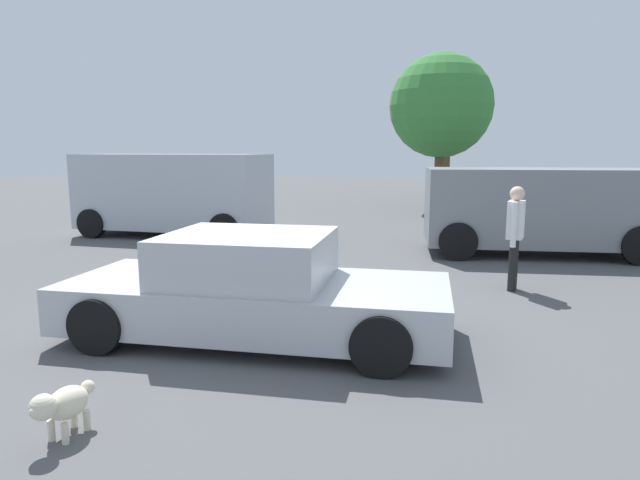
# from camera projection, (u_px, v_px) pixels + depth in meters

# --- Properties ---
(ground_plane) EXTENTS (80.00, 80.00, 0.00)m
(ground_plane) POSITION_uv_depth(u_px,v_px,m) (240.00, 330.00, 6.90)
(ground_plane) COLOR #515154
(sedan_foreground) EXTENTS (4.84, 2.69, 1.28)m
(sedan_foreground) POSITION_uv_depth(u_px,v_px,m) (254.00, 290.00, 6.58)
(sedan_foreground) COLOR #B7BABF
(sedan_foreground) RESTS_ON ground_plane
(dog) EXTENTS (0.27, 0.62, 0.45)m
(dog) POSITION_uv_depth(u_px,v_px,m) (63.00, 405.00, 4.26)
(dog) COLOR beige
(dog) RESTS_ON ground_plane
(van_white) EXTENTS (5.19, 2.68, 2.17)m
(van_white) POSITION_uv_depth(u_px,v_px,m) (173.00, 192.00, 14.52)
(van_white) COLOR #B2B7C1
(van_white) RESTS_ON ground_plane
(suv_dark) EXTENTS (5.09, 3.12, 1.88)m
(suv_dark) POSITION_uv_depth(u_px,v_px,m) (538.00, 208.00, 11.84)
(suv_dark) COLOR gray
(suv_dark) RESTS_ON ground_plane
(pedestrian) EXTENTS (0.26, 0.57, 1.69)m
(pedestrian) POSITION_uv_depth(u_px,v_px,m) (515.00, 229.00, 8.75)
(pedestrian) COLOR black
(pedestrian) RESTS_ON ground_plane
(tree_back_left) EXTENTS (3.15, 3.15, 5.54)m
(tree_back_left) POSITION_uv_depth(u_px,v_px,m) (447.00, 115.00, 25.70)
(tree_back_left) COLOR brown
(tree_back_left) RESTS_ON ground_plane
(tree_back_center) EXTENTS (3.81, 3.81, 5.82)m
(tree_back_center) POSITION_uv_depth(u_px,v_px,m) (441.00, 106.00, 20.15)
(tree_back_center) COLOR brown
(tree_back_center) RESTS_ON ground_plane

